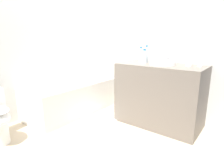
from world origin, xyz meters
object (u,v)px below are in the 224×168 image
Objects in this scene: water_bottle_1 at (144,57)px; water_bottle_2 at (141,55)px; sink_faucet at (168,61)px; drinking_glass_0 at (200,63)px; drinking_glass_1 at (188,62)px; bath_mat at (101,119)px; water_bottle_0 at (146,54)px; bathtub at (72,96)px; sink_basin at (162,63)px.

water_bottle_2 is (0.08, 0.10, 0.01)m from water_bottle_1.
water_bottle_1 is 0.89× the size of water_bottle_2.
sink_faucet is 0.76× the size of water_bottle_1.
sink_faucet is 0.46m from drinking_glass_0.
drinking_glass_1 reaches higher than bath_mat.
sink_faucet is 0.61× the size of water_bottle_0.
bath_mat is (-0.57, 0.77, -0.91)m from sink_faucet.
drinking_glass_1 is (0.52, -1.70, 0.65)m from bathtub.
drinking_glass_0 is at bearing -78.78° from drinking_glass_1.
water_bottle_2 is 0.36× the size of bath_mat.
bathtub is 2.39× the size of bath_mat.
drinking_glass_1 is at bearing -84.07° from water_bottle_1.
drinking_glass_1 reaches higher than drinking_glass_0.
bath_mat is (-0.48, 1.22, -0.91)m from drinking_glass_0.
bathtub is 17.53× the size of drinking_glass_0.
sink_faucet is 0.41m from water_bottle_2.
bathtub is 4.36× the size of sink_basin.
sink_faucet is at bearing 78.31° from drinking_glass_0.
water_bottle_1 is 0.74m from drinking_glass_0.
bath_mat is (-0.37, 0.77, -0.90)m from sink_basin.
bathtub is at bearing 118.33° from water_bottle_2.
bath_mat is (-0.39, 0.49, -0.96)m from water_bottle_1.
water_bottle_0 is (0.10, 0.29, 0.09)m from sink_basin.
sink_faucet is 0.24× the size of bath_mat.
drinking_glass_1 is (-0.02, -0.70, -0.06)m from water_bottle_2.
sink_basin is 1.39× the size of water_bottle_0.
bath_mat is (-0.47, 0.48, -0.99)m from water_bottle_0.
water_bottle_0 is 2.90× the size of drinking_glass_0.
water_bottle_0 reaches higher than water_bottle_2.
drinking_glass_1 is 0.15× the size of bath_mat.
sink_faucet is (0.20, 0.00, 0.01)m from sink_basin.
bath_mat is at bearing 126.46° from sink_faucet.
sink_basin is 0.46m from drinking_glass_0.
water_bottle_0 is 0.61m from drinking_glass_1.
bath_mat is at bearing 140.65° from water_bottle_2.
water_bottle_0 reaches higher than sink_basin.
water_bottle_0 is (0.53, -1.09, 0.72)m from bathtub.
water_bottle_0 is at bearing 71.03° from sink_basin.
sink_faucet is 0.34m from water_bottle_1.
bath_mat is at bearing 111.45° from drinking_glass_0.
sink_faucet is (0.64, -1.38, 0.64)m from bathtub.
drinking_glass_0 is (0.01, -0.83, -0.06)m from water_bottle_2.
drinking_glass_1 is at bearing 101.22° from drinking_glass_0.
bathtub is 7.52× the size of water_bottle_1.
sink_faucet is 1.58× the size of drinking_glass_1.
sink_faucet reaches higher than drinking_glass_0.
sink_basin is at bearing -104.85° from water_bottle_2.
sink_basin reaches higher than bath_mat.
water_bottle_2 reaches higher than sink_basin.
water_bottle_1 is 0.61m from drinking_glass_1.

